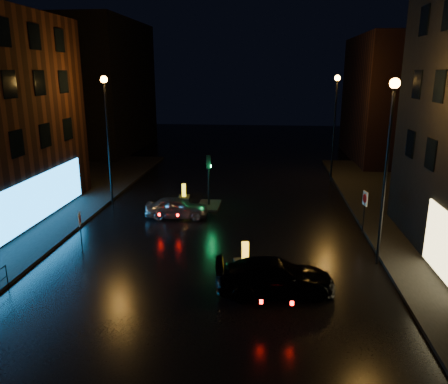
% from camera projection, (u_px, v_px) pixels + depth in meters
% --- Properties ---
extents(ground, '(120.00, 120.00, 0.00)m').
position_uv_depth(ground, '(190.00, 324.00, 15.42)').
color(ground, black).
rests_on(ground, ground).
extents(building_far_left, '(8.00, 16.00, 14.00)m').
position_uv_depth(building_far_left, '(102.00, 87.00, 48.66)').
color(building_far_left, black).
rests_on(building_far_left, ground).
extents(building_far_right, '(8.00, 14.00, 12.00)m').
position_uv_depth(building_far_right, '(395.00, 99.00, 43.08)').
color(building_far_right, black).
rests_on(building_far_right, ground).
extents(street_lamp_lfar, '(0.44, 0.44, 8.37)m').
position_uv_depth(street_lamp_lfar, '(107.00, 121.00, 28.11)').
color(street_lamp_lfar, black).
rests_on(street_lamp_lfar, ground).
extents(street_lamp_rnear, '(0.44, 0.44, 8.37)m').
position_uv_depth(street_lamp_rnear, '(389.00, 145.00, 18.94)').
color(street_lamp_rnear, black).
rests_on(street_lamp_rnear, ground).
extents(street_lamp_rfar, '(0.44, 0.44, 8.37)m').
position_uv_depth(street_lamp_rfar, '(335.00, 112.00, 34.29)').
color(street_lamp_rfar, black).
rests_on(street_lamp_rfar, ground).
extents(traffic_signal, '(1.40, 2.40, 3.45)m').
position_uv_depth(traffic_signal, '(209.00, 199.00, 28.83)').
color(traffic_signal, black).
rests_on(traffic_signal, ground).
extents(silver_hatchback, '(3.88, 1.83, 1.28)m').
position_uv_depth(silver_hatchback, '(177.00, 207.00, 26.56)').
color(silver_hatchback, '#B0B4B9').
rests_on(silver_hatchback, ground).
extents(dark_sedan, '(5.01, 2.57, 1.39)m').
position_uv_depth(dark_sedan, '(275.00, 277.00, 17.47)').
color(dark_sedan, black).
rests_on(dark_sedan, ground).
extents(bollard_near, '(1.15, 1.47, 1.14)m').
position_uv_depth(bollard_near, '(245.00, 260.00, 20.06)').
color(bollard_near, black).
rests_on(bollard_near, ground).
extents(bollard_far, '(0.88, 1.22, 1.01)m').
position_uv_depth(bollard_far, '(184.00, 195.00, 30.85)').
color(bollard_far, black).
rests_on(bollard_far, ground).
extents(road_sign_left, '(0.17, 0.48, 2.00)m').
position_uv_depth(road_sign_left, '(80.00, 222.00, 21.37)').
color(road_sign_left, black).
rests_on(road_sign_left, ground).
extents(road_sign_right, '(0.16, 0.58, 2.40)m').
position_uv_depth(road_sign_right, '(365.00, 202.00, 23.61)').
color(road_sign_right, black).
rests_on(road_sign_right, ground).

